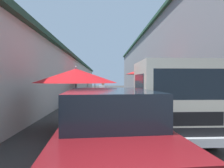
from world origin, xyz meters
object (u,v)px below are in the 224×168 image
object	(u,v)px
fruit_stall_far_left	(88,79)
parked_scooter	(91,101)
fruit_stall_mid_lane	(95,81)
delivery_truck	(166,102)
fruit_stall_near_left	(76,80)
hatchback_car	(110,128)
fruit_stall_far_right	(144,77)
vendor_by_crates	(103,92)

from	to	relation	value
fruit_stall_far_left	parked_scooter	distance (m)	5.57
fruit_stall_mid_lane	parked_scooter	distance (m)	3.32
fruit_stall_mid_lane	parked_scooter	bearing A→B (deg)	177.90
parked_scooter	delivery_truck	bearing A→B (deg)	-157.10
fruit_stall_near_left	fruit_stall_far_left	xyz separation A→B (m)	(10.16, 0.50, 0.11)
fruit_stall_far_left	parked_scooter	world-z (taller)	fruit_stall_far_left
fruit_stall_near_left	fruit_stall_far_left	world-z (taller)	fruit_stall_far_left
delivery_truck	parked_scooter	size ratio (longest dim) A/B	2.96
hatchback_car	parked_scooter	xyz separation A→B (m)	(7.52, 0.87, -0.29)
fruit_stall_near_left	fruit_stall_far_right	world-z (taller)	fruit_stall_far_right
fruit_stall_far_left	vendor_by_crates	xyz separation A→B (m)	(-3.89, -1.35, -0.90)
hatchback_car	vendor_by_crates	bearing A→B (deg)	1.20
fruit_stall_mid_lane	delivery_truck	bearing A→B (deg)	-165.28
fruit_stall_near_left	vendor_by_crates	distance (m)	6.37
hatchback_car	parked_scooter	world-z (taller)	hatchback_car
fruit_stall_far_left	fruit_stall_far_right	bearing A→B (deg)	-142.45
fruit_stall_mid_lane	delivery_truck	distance (m)	9.30
fruit_stall_far_right	hatchback_car	bearing A→B (deg)	163.93
hatchback_car	delivery_truck	size ratio (longest dim) A/B	0.82
fruit_stall_far_left	hatchback_car	size ratio (longest dim) A/B	0.71
fruit_stall_far_left	hatchback_car	xyz separation A→B (m)	(-12.88, -1.53, -1.03)
fruit_stall_far_right	fruit_stall_mid_lane	bearing A→B (deg)	48.20
fruit_stall_near_left	delivery_truck	xyz separation A→B (m)	(-1.07, -2.63, -0.62)
fruit_stall_far_right	fruit_stall_mid_lane	size ratio (longest dim) A/B	1.04
fruit_stall_mid_lane	hatchback_car	distance (m)	10.70
fruit_stall_mid_lane	vendor_by_crates	bearing A→B (deg)	-160.85
fruit_stall_far_right	delivery_truck	bearing A→B (deg)	173.78
fruit_stall_far_left	delivery_truck	xyz separation A→B (m)	(-11.23, -3.13, -0.72)
fruit_stall_mid_lane	vendor_by_crates	xyz separation A→B (m)	(-1.65, -0.57, -0.69)
fruit_stall_near_left	fruit_stall_mid_lane	distance (m)	7.92
hatchback_car	fruit_stall_near_left	bearing A→B (deg)	20.78
fruit_stall_far_right	delivery_truck	size ratio (longest dim) A/B	0.50
fruit_stall_near_left	fruit_stall_far_right	size ratio (longest dim) A/B	1.10
parked_scooter	vendor_by_crates	bearing A→B (deg)	-24.88
fruit_stall_mid_lane	fruit_stall_far_right	bearing A→B (deg)	-131.80
hatchback_car	delivery_truck	world-z (taller)	delivery_truck
fruit_stall_near_left	parked_scooter	world-z (taller)	fruit_stall_near_left
fruit_stall_far_right	delivery_truck	distance (m)	6.35
fruit_stall_far_left	hatchback_car	bearing A→B (deg)	-173.21
fruit_stall_far_left	vendor_by_crates	distance (m)	4.21
fruit_stall_near_left	fruit_stall_far_right	bearing A→B (deg)	-32.55
fruit_stall_near_left	fruit_stall_mid_lane	xyz separation A→B (m)	(7.91, -0.27, -0.10)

